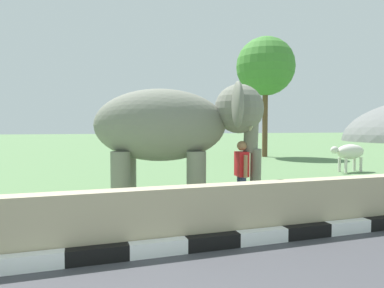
# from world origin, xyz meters

# --- Properties ---
(striped_curb) EXTENTS (16.20, 0.20, 0.24)m
(striped_curb) POSITION_xyz_m (-0.35, 3.70, 0.12)
(striped_curb) COLOR white
(striped_curb) RESTS_ON ground_plane
(barrier_parapet) EXTENTS (28.00, 0.36, 1.00)m
(barrier_parapet) POSITION_xyz_m (2.00, 4.00, 0.50)
(barrier_parapet) COLOR tan
(barrier_parapet) RESTS_ON ground_plane
(elephant) EXTENTS (4.08, 2.97, 2.99)m
(elephant) POSITION_xyz_m (2.06, 6.49, 1.97)
(elephant) COLOR slate
(elephant) RESTS_ON ground_plane
(person_handler) EXTENTS (0.28, 0.62, 1.66)m
(person_handler) POSITION_xyz_m (3.54, 5.97, 0.93)
(person_handler) COLOR navy
(person_handler) RESTS_ON ground_plane
(cow_near) EXTENTS (1.91, 0.72, 1.23)m
(cow_near) POSITION_xyz_m (11.36, 11.02, 0.87)
(cow_near) COLOR beige
(cow_near) RESTS_ON ground_plane
(tree_distant) EXTENTS (3.91, 3.91, 8.02)m
(tree_distant) POSITION_xyz_m (11.97, 19.40, 6.03)
(tree_distant) COLOR brown
(tree_distant) RESTS_ON ground_plane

